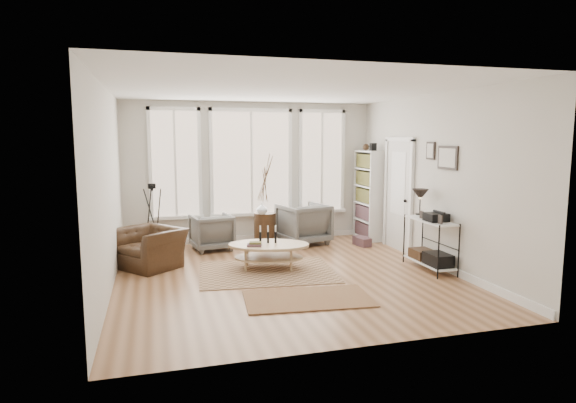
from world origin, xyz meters
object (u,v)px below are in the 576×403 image
object	(u,v)px
bookcase	(368,195)
side_table	(265,201)
armchair_left	(212,232)
accent_chair	(150,248)
coffee_table	(268,249)
low_shelf	(430,239)
armchair_right	(303,224)

from	to	relation	value
bookcase	side_table	bearing A→B (deg)	-179.72
armchair_left	accent_chair	distance (m)	1.53
bookcase	side_table	xyz separation A→B (m)	(-2.27, -0.01, -0.06)
armchair_left	coffee_table	bearing A→B (deg)	105.39
coffee_table	armchair_left	xyz separation A→B (m)	(-0.74, 1.64, 0.02)
low_shelf	side_table	bearing A→B (deg)	131.42
coffee_table	armchair_left	world-z (taller)	armchair_left
armchair_right	accent_chair	distance (m)	3.21
coffee_table	armchair_right	world-z (taller)	armchair_right
armchair_right	bookcase	bearing A→B (deg)	168.96
side_table	accent_chair	bearing A→B (deg)	-153.66
armchair_right	accent_chair	world-z (taller)	armchair_right
bookcase	accent_chair	xyz separation A→B (m)	(-4.51, -1.12, -0.63)
armchair_left	accent_chair	xyz separation A→B (m)	(-1.16, -1.00, -0.02)
low_shelf	accent_chair	size ratio (longest dim) A/B	1.28
armchair_right	side_table	world-z (taller)	side_table
bookcase	low_shelf	distance (m)	2.56
side_table	accent_chair	world-z (taller)	side_table
coffee_table	armchair_right	bearing A→B (deg)	55.91
coffee_table	armchair_left	size ratio (longest dim) A/B	1.97
side_table	coffee_table	bearing A→B (deg)	-101.10
bookcase	armchair_right	size ratio (longest dim) A/B	2.25
coffee_table	accent_chair	size ratio (longest dim) A/B	1.49
low_shelf	armchair_right	size ratio (longest dim) A/B	1.43
bookcase	accent_chair	size ratio (longest dim) A/B	2.03
armchair_right	low_shelf	bearing A→B (deg)	105.96
armchair_right	side_table	bearing A→B (deg)	-19.47
low_shelf	side_table	size ratio (longest dim) A/B	0.70
side_table	accent_chair	size ratio (longest dim) A/B	1.83
coffee_table	armchair_right	size ratio (longest dim) A/B	1.65
bookcase	accent_chair	bearing A→B (deg)	-166.05
bookcase	low_shelf	world-z (taller)	bookcase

